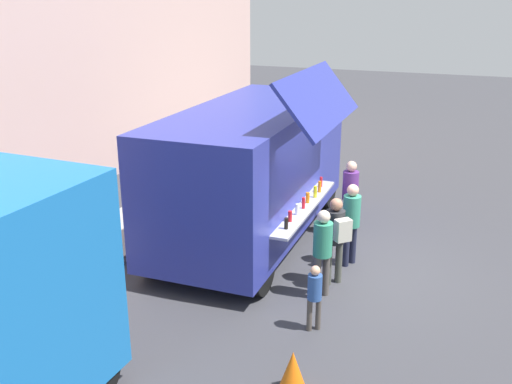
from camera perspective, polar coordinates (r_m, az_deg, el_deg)
ground_plane at (r=11.40m, az=8.97°, el=-7.19°), size 60.00×60.00×0.00m
curb_strip at (r=10.85m, az=-21.74°, el=-9.38°), size 28.00×1.60×0.15m
food_truck_main at (r=12.10m, az=-0.27°, el=2.39°), size 6.10×3.20×3.66m
traffic_cone_orange at (r=8.00m, az=3.63°, el=-17.03°), size 0.36×0.36×0.55m
trash_bin at (r=16.38m, az=-3.24°, el=3.08°), size 0.60×0.60×1.02m
customer_front_ordering at (r=11.09m, az=9.28°, el=-2.53°), size 0.52×0.38×1.62m
customer_mid_with_backpack at (r=10.29m, az=7.87°, el=-4.01°), size 0.50×0.50×1.62m
customer_rear_waiting at (r=9.85m, az=6.56°, el=-5.30°), size 0.32×0.32×1.59m
customer_extra_browsing at (r=12.50m, az=9.24°, el=0.08°), size 0.34×0.34×1.65m
child_near_queue at (r=9.02m, az=5.78°, el=-9.76°), size 0.22×0.22×1.09m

